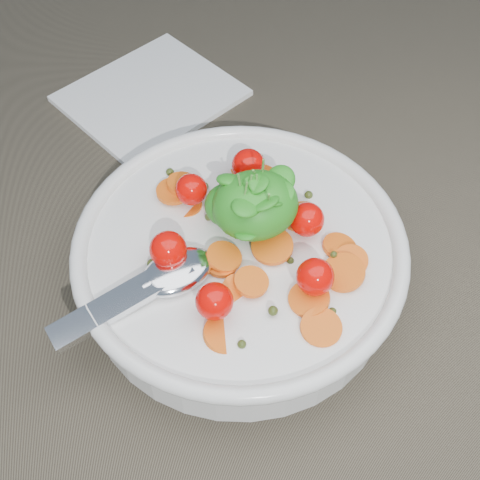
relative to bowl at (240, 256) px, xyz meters
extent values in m
plane|color=brown|center=(-0.01, 0.01, -0.03)|extent=(6.00, 6.00, 0.00)
cylinder|color=white|center=(0.00, 0.00, -0.01)|extent=(0.27, 0.27, 0.05)
torus|color=white|center=(0.00, 0.00, 0.02)|extent=(0.28, 0.28, 0.01)
cylinder|color=white|center=(0.00, 0.00, -0.03)|extent=(0.13, 0.13, 0.01)
cylinder|color=brown|center=(0.00, 0.00, -0.01)|extent=(0.24, 0.24, 0.04)
cylinder|color=orange|center=(-0.02, -0.02, 0.02)|extent=(0.04, 0.04, 0.00)
cylinder|color=orange|center=(0.04, -0.07, 0.02)|extent=(0.05, 0.05, 0.01)
cylinder|color=orange|center=(-0.04, 0.07, 0.02)|extent=(0.04, 0.04, 0.01)
cylinder|color=orange|center=(-0.02, -0.01, 0.02)|extent=(0.03, 0.03, 0.01)
cylinder|color=orange|center=(0.08, -0.03, 0.02)|extent=(0.04, 0.04, 0.01)
cylinder|color=orange|center=(-0.03, -0.08, 0.02)|extent=(0.05, 0.05, 0.02)
cylinder|color=orange|center=(0.01, 0.04, 0.02)|extent=(0.03, 0.03, 0.01)
cylinder|color=orange|center=(-0.07, -0.02, 0.02)|extent=(0.03, 0.03, 0.01)
cylinder|color=orange|center=(0.04, 0.06, 0.02)|extent=(0.04, 0.04, 0.01)
cylinder|color=orange|center=(-0.03, 0.05, 0.01)|extent=(0.04, 0.04, 0.01)
cylinder|color=orange|center=(-0.01, -0.04, 0.02)|extent=(0.03, 0.03, 0.02)
cylinder|color=orange|center=(0.00, -0.04, 0.03)|extent=(0.03, 0.03, 0.01)
cylinder|color=orange|center=(0.03, 0.08, 0.02)|extent=(0.04, 0.04, 0.01)
cylinder|color=orange|center=(0.02, -0.01, 0.02)|extent=(0.05, 0.05, 0.01)
cylinder|color=orange|center=(0.06, 0.01, 0.02)|extent=(0.03, 0.03, 0.01)
cylinder|color=orange|center=(0.04, -0.09, 0.02)|extent=(0.04, 0.04, 0.01)
cylinder|color=orange|center=(0.08, -0.04, 0.02)|extent=(0.04, 0.04, 0.01)
cylinder|color=orange|center=(-0.03, 0.07, 0.03)|extent=(0.04, 0.04, 0.01)
cylinder|color=orange|center=(0.01, 0.06, 0.02)|extent=(0.04, 0.04, 0.01)
cylinder|color=orange|center=(0.07, -0.05, 0.02)|extent=(0.04, 0.04, 0.01)
sphere|color=#354216|center=(-0.04, 0.09, 0.02)|extent=(0.01, 0.01, 0.01)
sphere|color=#354216|center=(-0.07, 0.00, 0.02)|extent=(0.01, 0.01, 0.01)
sphere|color=#354216|center=(-0.02, 0.03, 0.02)|extent=(0.01, 0.01, 0.01)
sphere|color=#354216|center=(0.07, -0.04, 0.03)|extent=(0.01, 0.01, 0.01)
sphere|color=#354216|center=(0.04, -0.03, 0.02)|extent=(0.01, 0.01, 0.01)
sphere|color=#354216|center=(0.06, 0.02, 0.02)|extent=(0.01, 0.01, 0.01)
sphere|color=#354216|center=(0.06, 0.01, 0.03)|extent=(0.01, 0.01, 0.01)
sphere|color=#354216|center=(0.07, 0.04, 0.02)|extent=(0.01, 0.01, 0.01)
sphere|color=#354216|center=(-0.04, 0.07, 0.02)|extent=(0.01, 0.01, 0.01)
sphere|color=#354216|center=(-0.02, -0.09, 0.02)|extent=(0.01, 0.01, 0.01)
sphere|color=#354216|center=(0.00, 0.05, 0.02)|extent=(0.01, 0.01, 0.01)
sphere|color=#354216|center=(-0.06, 0.01, 0.03)|extent=(0.01, 0.01, 0.01)
sphere|color=#354216|center=(-0.02, 0.07, 0.02)|extent=(0.01, 0.01, 0.01)
sphere|color=#354216|center=(0.03, 0.02, 0.02)|extent=(0.01, 0.01, 0.01)
sphere|color=#354216|center=(0.01, -0.07, 0.02)|extent=(0.01, 0.01, 0.01)
sphere|color=#354216|center=(0.04, 0.09, 0.02)|extent=(0.01, 0.01, 0.01)
sphere|color=#354216|center=(0.05, -0.08, 0.02)|extent=(0.01, 0.01, 0.01)
sphere|color=#354216|center=(0.07, -0.04, 0.02)|extent=(0.01, 0.01, 0.01)
sphere|color=#D90702|center=(0.06, 0.00, 0.04)|extent=(0.03, 0.03, 0.03)
sphere|color=#D90702|center=(0.03, 0.07, 0.04)|extent=(0.03, 0.03, 0.03)
sphere|color=#D90702|center=(-0.03, 0.05, 0.04)|extent=(0.03, 0.03, 0.03)
sphere|color=#D90702|center=(-0.06, -0.01, 0.04)|extent=(0.03, 0.03, 0.03)
sphere|color=#D90702|center=(-0.04, -0.06, 0.04)|extent=(0.03, 0.03, 0.03)
sphere|color=#D90702|center=(0.04, -0.06, 0.04)|extent=(0.03, 0.03, 0.03)
ellipsoid|color=#298C1F|center=(0.02, 0.01, 0.05)|extent=(0.07, 0.06, 0.05)
ellipsoid|color=#298C1F|center=(0.00, 0.02, 0.04)|extent=(0.04, 0.04, 0.03)
ellipsoid|color=#298C1F|center=(0.01, 0.01, 0.07)|extent=(0.01, 0.02, 0.01)
ellipsoid|color=#298C1F|center=(0.00, -0.01, 0.05)|extent=(0.02, 0.02, 0.01)
ellipsoid|color=#298C1F|center=(0.04, 0.02, 0.06)|extent=(0.04, 0.04, 0.03)
ellipsoid|color=#298C1F|center=(0.04, 0.01, 0.06)|extent=(0.03, 0.03, 0.02)
ellipsoid|color=#298C1F|center=(0.01, 0.00, 0.06)|extent=(0.02, 0.02, 0.02)
ellipsoid|color=#298C1F|center=(0.00, 0.02, 0.06)|extent=(0.02, 0.02, 0.02)
ellipsoid|color=#298C1F|center=(0.01, 0.00, 0.06)|extent=(0.03, 0.03, 0.02)
ellipsoid|color=#298C1F|center=(0.02, 0.01, 0.07)|extent=(0.03, 0.03, 0.02)
ellipsoid|color=#298C1F|center=(0.01, 0.02, 0.06)|extent=(0.02, 0.02, 0.01)
ellipsoid|color=#298C1F|center=(0.02, -0.01, 0.07)|extent=(0.03, 0.03, 0.02)
ellipsoid|color=#298C1F|center=(0.02, 0.00, 0.07)|extent=(0.03, 0.02, 0.02)
ellipsoid|color=#298C1F|center=(0.02, 0.00, 0.05)|extent=(0.02, 0.02, 0.02)
ellipsoid|color=#298C1F|center=(0.00, 0.00, 0.07)|extent=(0.04, 0.04, 0.02)
ellipsoid|color=#298C1F|center=(0.02, 0.01, 0.06)|extent=(0.03, 0.03, 0.02)
ellipsoid|color=#298C1F|center=(0.03, 0.01, 0.05)|extent=(0.03, 0.03, 0.02)
ellipsoid|color=#298C1F|center=(0.02, 0.02, 0.06)|extent=(0.03, 0.03, 0.02)
ellipsoid|color=#298C1F|center=(0.01, 0.01, 0.08)|extent=(0.02, 0.02, 0.02)
ellipsoid|color=#298C1F|center=(0.02, 0.01, 0.06)|extent=(0.03, 0.03, 0.02)
ellipsoid|color=#298C1F|center=(0.02, 0.01, 0.08)|extent=(0.03, 0.03, 0.02)
ellipsoid|color=#298C1F|center=(0.02, 0.01, 0.08)|extent=(0.03, 0.03, 0.02)
ellipsoid|color=#298C1F|center=(0.00, 0.03, 0.07)|extent=(0.02, 0.02, 0.02)
cylinder|color=#4C8C33|center=(0.00, 0.00, 0.06)|extent=(0.01, 0.01, 0.05)
cylinder|color=#4C8C33|center=(0.02, 0.02, 0.06)|extent=(0.02, 0.01, 0.04)
cylinder|color=#4C8C33|center=(0.02, 0.02, 0.06)|extent=(0.00, 0.00, 0.05)
cylinder|color=#4C8C33|center=(0.01, 0.00, 0.06)|extent=(0.00, 0.02, 0.04)
cylinder|color=#4C8C33|center=(0.02, 0.00, 0.06)|extent=(0.01, 0.02, 0.04)
cylinder|color=#4C8C33|center=(0.00, 0.01, 0.06)|extent=(0.01, 0.01, 0.05)
cylinder|color=#4C8C33|center=(0.01, 0.01, 0.06)|extent=(0.01, 0.01, 0.05)
ellipsoid|color=silver|center=(-0.06, -0.02, 0.02)|extent=(0.07, 0.06, 0.02)
cube|color=silver|center=(-0.10, -0.03, 0.02)|extent=(0.12, 0.06, 0.02)
cylinder|color=silver|center=(-0.08, -0.02, 0.03)|extent=(0.02, 0.02, 0.01)
cube|color=white|center=(-0.04, 0.27, -0.03)|extent=(0.23, 0.22, 0.01)
camera|label=1|loc=(-0.08, -0.29, 0.42)|focal=45.00mm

